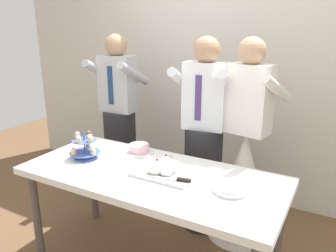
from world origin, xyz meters
TOP-DOWN VIEW (x-y plane):
  - rear_wall at (0.00, 1.44)m, footprint 5.20×0.10m
  - dessert_table at (0.00, 0.00)m, footprint 1.80×0.80m
  - cupcake_stand at (-0.57, -0.02)m, footprint 0.23×0.23m
  - main_cake_tray at (0.09, 0.02)m, footprint 0.43×0.31m
  - plate_stack at (0.56, 0.00)m, footprint 0.21×0.21m
  - round_cake at (-0.28, 0.27)m, footprint 0.24×0.24m
  - person_groom at (0.09, 0.69)m, footprint 0.52×0.54m
  - person_bride at (0.43, 0.74)m, footprint 0.57×0.56m
  - person_guest at (-0.87, 0.80)m, footprint 0.48×0.51m

SIDE VIEW (x-z plane):
  - person_bride at x=0.43m, z-range -0.25..1.41m
  - dessert_table at x=0.00m, z-range 0.31..1.09m
  - person_groom at x=0.09m, z-range -0.08..1.58m
  - person_guest at x=-0.87m, z-range -0.08..1.58m
  - plate_stack at x=0.56m, z-range 0.77..0.82m
  - round_cake at x=-0.28m, z-range 0.77..0.84m
  - main_cake_tray at x=0.09m, z-range 0.75..0.88m
  - cupcake_stand at x=-0.57m, z-range 0.75..0.96m
  - rear_wall at x=0.00m, z-range 0.00..2.90m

